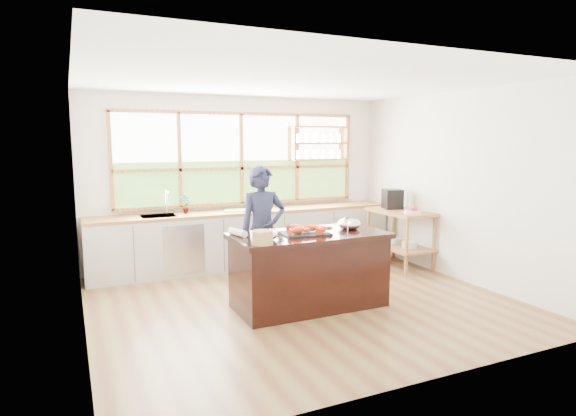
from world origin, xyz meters
TOP-DOWN VIEW (x-y plane):
  - ground_plane at (0.00, 0.00)m, footprint 5.00×5.00m
  - room_shell at (0.02, 0.51)m, footprint 5.02×4.52m
  - back_counter at (-0.02, 1.94)m, footprint 4.90×0.63m
  - right_shelf_unit at (2.19, 0.89)m, footprint 0.62×1.10m
  - island at (0.00, -0.20)m, footprint 1.85×0.90m
  - cook at (-0.31, 0.51)m, footprint 0.63×0.42m
  - potted_plant at (-0.98, 2.00)m, footprint 0.18×0.14m
  - cutting_board at (-0.18, 1.94)m, footprint 0.46×0.39m
  - espresso_machine at (2.19, 1.12)m, footprint 0.35×0.36m
  - wine_bottle at (2.24, 0.72)m, footprint 0.08×0.08m
  - fruit_bowl at (2.14, 0.55)m, footprint 0.26×0.26m
  - slate_board at (-0.07, -0.21)m, footprint 0.59×0.45m
  - lobster_pile at (-0.04, -0.22)m, footprint 0.52×0.44m
  - mixing_bowl_left at (-0.62, -0.34)m, footprint 0.27×0.27m
  - mixing_bowl_right at (0.59, -0.14)m, footprint 0.30×0.30m
  - wine_glass at (0.35, -0.48)m, footprint 0.08×0.08m
  - wicker_basket at (-0.73, -0.53)m, footprint 0.23×0.23m
  - parchment_roll at (-0.83, 0.01)m, footprint 0.15×0.31m

SIDE VIEW (x-z plane):
  - ground_plane at x=0.00m, z-range 0.00..0.00m
  - island at x=0.00m, z-range 0.00..0.90m
  - back_counter at x=-0.02m, z-range 0.00..0.90m
  - right_shelf_unit at x=2.19m, z-range 0.15..1.05m
  - cook at x=-0.31m, z-range 0.00..1.68m
  - cutting_board at x=-0.18m, z-range 0.90..0.91m
  - slate_board at x=-0.07m, z-range 0.90..0.92m
  - parchment_roll at x=-0.83m, z-range 0.90..0.98m
  - fruit_bowl at x=2.14m, z-range 0.89..1.00m
  - mixing_bowl_left at x=-0.62m, z-range 0.89..1.02m
  - lobster_pile at x=-0.04m, z-range 0.92..1.00m
  - mixing_bowl_right at x=0.59m, z-range 0.89..1.03m
  - wicker_basket at x=-0.73m, z-range 0.90..1.05m
  - wine_bottle at x=2.24m, z-range 0.90..1.17m
  - potted_plant at x=-0.98m, z-range 0.90..1.20m
  - espresso_machine at x=2.19m, z-range 0.90..1.22m
  - wine_glass at x=0.35m, z-range 0.95..1.17m
  - room_shell at x=0.02m, z-range 0.40..3.11m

